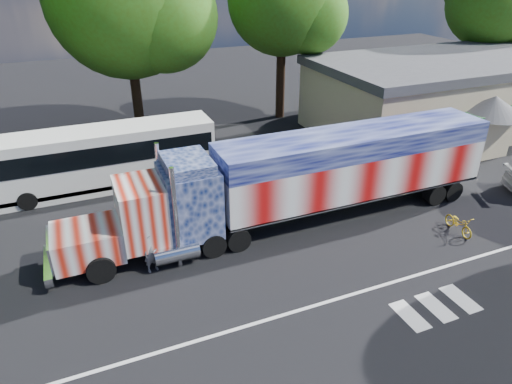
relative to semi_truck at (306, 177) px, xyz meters
name	(u,v)px	position (x,y,z in m)	size (l,w,h in m)	color
ground	(283,261)	(-2.43, -2.70, -2.35)	(100.00, 100.00, 0.00)	black
lane_markings	(368,306)	(-0.72, -6.46, -2.34)	(30.00, 2.67, 0.01)	silver
semi_truck	(306,177)	(0.00, 0.00, 0.00)	(21.41, 3.38, 4.56)	black
coach_bus	(109,157)	(-8.22, 7.64, -0.60)	(11.61, 2.70, 3.38)	white
hall_building	(461,92)	(17.49, 8.16, 0.27)	(22.40, 12.80, 5.20)	#C5B494
woman	(151,252)	(-7.68, -1.20, -1.45)	(0.66, 0.43, 1.80)	slate
bicycle	(459,223)	(6.19, -3.78, -1.88)	(0.62, 1.78, 0.94)	gold
tree_ne_a	(284,0)	(6.10, 15.34, 6.43)	(8.46, 8.06, 12.88)	black
tree_far_ne	(493,3)	(24.92, 13.65, 5.80)	(7.82, 7.45, 11.94)	black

